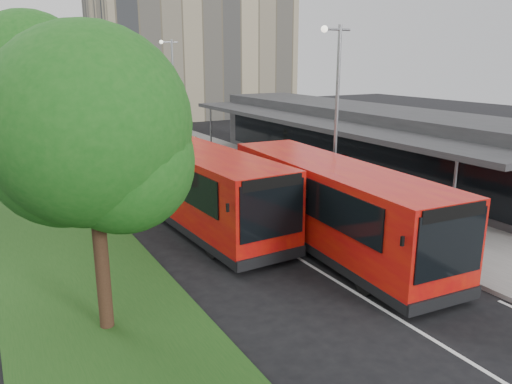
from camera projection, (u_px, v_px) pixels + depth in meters
ground at (276, 245)px, 18.83m from camera, size 120.00×120.00×0.00m
pavement at (207, 148)px, 38.49m from camera, size 5.00×80.00×0.15m
grass_verge at (23, 166)px, 32.36m from camera, size 5.00×80.00×0.10m
lane_centre_line at (152, 169)px, 31.46m from camera, size 0.12×70.00×0.01m
kerb_dashes at (179, 154)px, 36.39m from camera, size 0.12×56.00×0.01m
office_block at (192, 38)px, 58.46m from camera, size 22.00×12.00×18.00m
station_building at (360, 140)px, 30.16m from camera, size 7.70×26.00×4.00m
tree_near at (90, 139)px, 11.74m from camera, size 4.80×4.80×7.71m
tree_mid at (31, 84)px, 21.66m from camera, size 5.50×5.50×8.85m
tree_far at (12, 87)px, 31.95m from camera, size 4.81×4.81×7.73m
lamp_post_near at (335, 109)px, 21.23m from camera, size 1.44×0.28×8.00m
lamp_post_far at (172, 86)px, 38.07m from camera, size 1.44×0.28×8.00m
bus_main at (332, 206)px, 18.12m from camera, size 3.55×11.33×3.17m
bus_second at (197, 186)px, 20.78m from camera, size 3.39×11.51×3.23m
litter_bin at (277, 168)px, 29.46m from camera, size 0.59×0.59×0.80m
bollard at (196, 144)px, 36.60m from camera, size 0.20×0.20×1.10m
car_near at (97, 120)px, 51.65m from camera, size 1.32×3.13×1.06m
car_far at (54, 115)px, 56.09m from camera, size 1.81×3.52×1.10m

